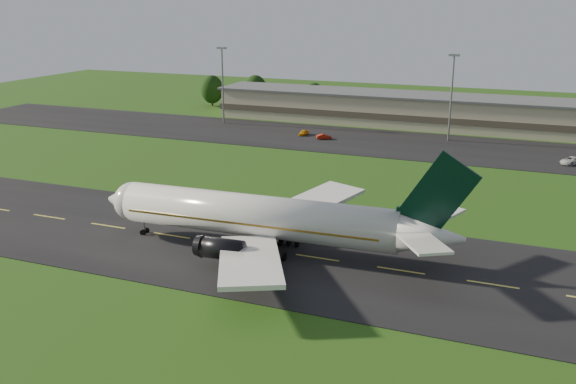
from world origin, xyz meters
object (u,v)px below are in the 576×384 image
at_px(terminal, 464,114).
at_px(service_vehicle_a, 304,133).
at_px(light_mast_centre, 452,87).
at_px(service_vehicle_b, 324,137).
at_px(airliner, 263,217).
at_px(service_vehicle_c, 572,161).
at_px(light_mast_west, 222,76).

bearing_deg(terminal, service_vehicle_a, -147.04).
relative_size(light_mast_centre, service_vehicle_b, 5.66).
bearing_deg(light_mast_centre, service_vehicle_a, -168.56).
distance_m(airliner, service_vehicle_b, 72.13).
bearing_deg(service_vehicle_a, service_vehicle_c, -4.33).
bearing_deg(service_vehicle_c, service_vehicle_b, -146.38).
bearing_deg(service_vehicle_b, airliner, 163.22).
xyz_separation_m(airliner, terminal, (14.10, 96.15, -0.67)).
height_order(airliner, light_mast_west, light_mast_west).
relative_size(airliner, light_mast_centre, 2.52).
xyz_separation_m(light_mast_centre, service_vehicle_b, (-28.01, -9.59, -12.05)).
relative_size(airliner, terminal, 0.35).
height_order(airliner, service_vehicle_a, airliner).
xyz_separation_m(airliner, service_vehicle_c, (39.54, 66.07, -3.82)).
xyz_separation_m(terminal, service_vehicle_c, (25.44, -30.07, -3.15)).
distance_m(light_mast_centre, service_vehicle_a, 36.95).
bearing_deg(service_vehicle_c, light_mast_centre, -169.25).
distance_m(terminal, light_mast_centre, 18.45).
distance_m(airliner, light_mast_centre, 81.37).
relative_size(airliner, light_mast_west, 2.52).
bearing_deg(service_vehicle_b, service_vehicle_c, -123.54).
bearing_deg(terminal, service_vehicle_b, -138.78).
xyz_separation_m(airliner, light_mast_centre, (12.70, 79.96, 8.08)).
relative_size(terminal, light_mast_west, 7.13).
bearing_deg(airliner, terminal, 79.19).
bearing_deg(light_mast_west, service_vehicle_c, -9.09).
height_order(airliner, service_vehicle_b, airliner).
xyz_separation_m(light_mast_west, service_vehicle_a, (25.75, -6.93, -12.00)).
relative_size(light_mast_west, light_mast_centre, 1.00).
bearing_deg(airliner, light_mast_west, 118.14).
bearing_deg(light_mast_west, service_vehicle_a, -15.06).
distance_m(airliner, service_vehicle_c, 77.10).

